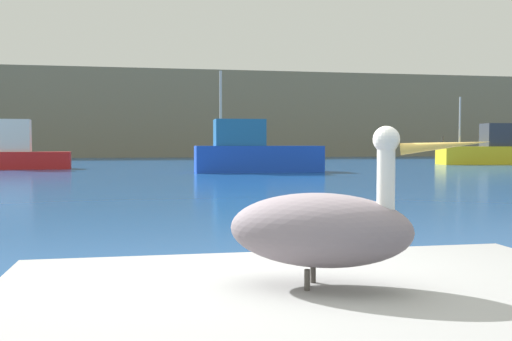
{
  "coord_description": "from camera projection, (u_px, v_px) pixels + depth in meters",
  "views": [
    {
      "loc": [
        -0.55,
        -3.34,
        1.38
      ],
      "look_at": [
        2.57,
        13.19,
        0.62
      ],
      "focal_mm": 41.01,
      "sensor_mm": 36.0,
      "label": 1
    }
  ],
  "objects": [
    {
      "name": "fishing_boat_blue",
      "position": [
        254.0,
        153.0,
        28.95
      ],
      "size": [
        6.31,
        2.04,
        4.97
      ],
      "rotation": [
        0.0,
        0.0,
        3.12
      ],
      "color": "blue",
      "rests_on": "ground"
    },
    {
      "name": "pelican",
      "position": [
        322.0,
        227.0,
        3.01
      ],
      "size": [
        1.29,
        0.86,
        0.83
      ],
      "rotation": [
        0.0,
        0.0,
        -0.46
      ],
      "color": "slate",
      "rests_on": "pier_dock"
    },
    {
      "name": "fishing_boat_yellow",
      "position": [
        490.0,
        150.0,
        40.02
      ],
      "size": [
        6.76,
        2.41,
        4.6
      ],
      "rotation": [
        0.0,
        0.0,
        3.06
      ],
      "color": "yellow",
      "rests_on": "ground"
    },
    {
      "name": "fishing_boat_red",
      "position": [
        22.0,
        153.0,
        32.33
      ],
      "size": [
        4.92,
        1.72,
        4.33
      ],
      "rotation": [
        0.0,
        0.0,
        3.21
      ],
      "color": "red",
      "rests_on": "ground"
    },
    {
      "name": "hillside_backdrop",
      "position": [
        150.0,
        116.0,
        66.24
      ],
      "size": [
        140.0,
        11.75,
        9.27
      ],
      "primitive_type": "cube",
      "color": "#7F755B",
      "rests_on": "ground"
    }
  ]
}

